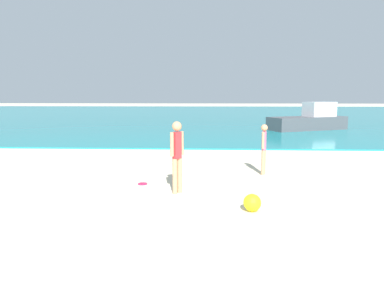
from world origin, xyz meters
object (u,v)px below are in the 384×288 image
at_px(person_distant, 264,146).
at_px(boat_near, 310,120).
at_px(person_standing, 177,153).
at_px(beach_ball, 252,203).
at_px(frisbee, 143,184).

bearing_deg(person_distant, boat_near, 179.71).
bearing_deg(person_standing, person_distant, -5.48).
bearing_deg(person_distant, person_standing, -27.49).
distance_m(person_distant, beach_ball, 3.55).
distance_m(frisbee, boat_near, 17.21).
distance_m(person_standing, boat_near, 17.43).
relative_size(person_standing, beach_ball, 4.82).
height_order(person_distant, beach_ball, person_distant).
relative_size(boat_near, beach_ball, 15.70).
height_order(person_distant, boat_near, boat_near).
xyz_separation_m(person_distant, beach_ball, (-0.76, -3.40, -0.68)).
height_order(person_standing, person_distant, person_standing).
bearing_deg(beach_ball, person_standing, 142.33).
xyz_separation_m(person_distant, boat_near, (5.24, 13.53, -0.16)).
bearing_deg(frisbee, person_standing, -38.69).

